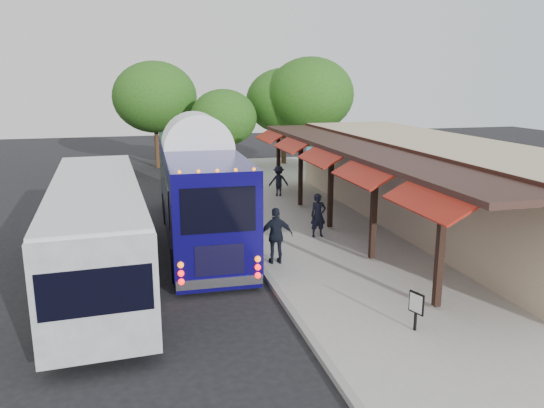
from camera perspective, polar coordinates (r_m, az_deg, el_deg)
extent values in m
plane|color=black|center=(17.11, -1.03, -7.56)|extent=(90.00, 90.00, 0.00)
cube|color=#9E9B93|center=(22.23, 9.15, -2.58)|extent=(10.00, 40.00, 0.15)
cube|color=gray|center=(20.80, -3.48, -3.55)|extent=(0.20, 40.00, 0.16)
cube|color=tan|center=(23.45, 17.18, 2.14)|extent=(5.00, 20.00, 3.60)
cube|color=black|center=(22.00, 11.81, 5.72)|extent=(0.06, 20.00, 0.60)
cube|color=#331E19|center=(21.53, 9.23, 5.94)|extent=(2.60, 20.00, 0.18)
cube|color=black|center=(14.42, 17.65, -4.63)|extent=(0.18, 0.18, 3.16)
cube|color=maroon|center=(13.85, 16.52, 0.49)|extent=(1.00, 3.20, 0.57)
cube|color=black|center=(17.79, 10.87, -0.89)|extent=(0.18, 0.18, 3.16)
cube|color=maroon|center=(17.33, 9.78, 3.33)|extent=(1.00, 3.20, 0.57)
cube|color=black|center=(21.37, 6.32, 1.64)|extent=(0.18, 0.18, 3.16)
cube|color=maroon|center=(21.00, 5.31, 5.18)|extent=(1.00, 3.20, 0.57)
cube|color=black|center=(25.08, 3.09, 3.43)|extent=(0.18, 0.18, 3.16)
cube|color=maroon|center=(24.76, 2.17, 6.45)|extent=(1.00, 3.20, 0.57)
cube|color=black|center=(28.87, 0.69, 4.74)|extent=(0.18, 0.18, 3.16)
cube|color=maroon|center=(28.60, -0.14, 7.38)|extent=(1.00, 3.20, 0.57)
sphere|color=#16697C|center=(16.02, 15.43, 1.25)|extent=(0.26, 0.26, 0.26)
sphere|color=#16697C|center=(20.42, 8.49, 4.10)|extent=(0.26, 0.26, 0.26)
sphere|color=#16697C|center=(25.05, 4.04, 5.89)|extent=(0.26, 0.26, 0.26)
cube|color=#0C0650|center=(20.67, -7.95, 1.82)|extent=(2.82, 12.07, 3.15)
cube|color=#0C0650|center=(21.08, -7.80, -2.78)|extent=(2.77, 11.95, 0.35)
ellipsoid|color=white|center=(20.42, -8.09, 6.11)|extent=(2.81, 11.83, 0.56)
cube|color=black|center=(14.74, -5.26, -0.65)|extent=(2.09, 0.08, 1.30)
cube|color=silver|center=(15.45, -5.14, -8.28)|extent=(2.51, 0.24, 0.28)
sphere|color=#FF0C0C|center=(15.15, -9.23, -7.80)|extent=(0.18, 0.18, 0.18)
sphere|color=#FF0C0C|center=(15.47, -1.06, -7.16)|extent=(0.18, 0.18, 0.18)
cylinder|color=black|center=(16.58, -9.91, -6.54)|extent=(0.32, 1.05, 1.04)
cylinder|color=black|center=(16.89, -2.03, -5.97)|extent=(0.32, 1.05, 1.04)
cylinder|color=black|center=(24.65, -11.56, -0.05)|extent=(0.32, 1.05, 1.04)
cylinder|color=black|center=(24.86, -6.24, 0.26)|extent=(0.32, 1.05, 1.04)
cube|color=gray|center=(16.92, -18.22, -2.48)|extent=(3.13, 11.68, 2.66)
cube|color=black|center=(17.01, -22.54, -1.97)|extent=(0.55, 9.82, 1.01)
cube|color=black|center=(16.82, -13.98, -1.50)|extent=(0.55, 9.82, 1.01)
cube|color=silver|center=(16.62, -18.56, 2.08)|extent=(3.06, 11.45, 0.10)
cylinder|color=black|center=(13.68, -23.78, -12.10)|extent=(0.33, 0.98, 0.97)
cylinder|color=black|center=(13.47, -13.84, -11.71)|extent=(0.33, 0.98, 0.97)
cylinder|color=black|center=(20.68, -20.64, -3.32)|extent=(0.33, 0.98, 0.97)
cylinder|color=black|center=(20.54, -14.21, -2.97)|extent=(0.33, 0.98, 0.97)
imported|color=black|center=(20.40, 4.99, -1.23)|extent=(0.62, 0.41, 1.69)
imported|color=black|center=(22.77, -3.22, 0.28)|extent=(0.90, 0.75, 1.65)
imported|color=black|center=(17.38, 0.47, -3.43)|extent=(1.13, 0.53, 1.88)
imported|color=black|center=(27.54, 0.72, 2.50)|extent=(1.08, 0.71, 1.58)
cube|color=black|center=(13.45, 15.22, -11.10)|extent=(0.07, 0.07, 0.98)
cube|color=black|center=(13.36, 15.28, -10.23)|extent=(0.18, 0.43, 0.53)
cube|color=white|center=(13.35, 15.18, -10.25)|extent=(0.13, 0.36, 0.44)
cylinder|color=#382314|center=(34.96, -5.15, 5.25)|extent=(0.36, 0.36, 2.49)
ellipsoid|color=#224611|center=(34.71, -5.24, 9.23)|extent=(4.30, 4.30, 3.65)
cylinder|color=#382314|center=(38.40, 1.27, 6.49)|extent=(0.36, 0.36, 3.12)
ellipsoid|color=#224611|center=(38.16, 1.30, 11.04)|extent=(5.38, 5.38, 4.57)
cylinder|color=#382314|center=(37.20, 4.07, 6.49)|extent=(0.36, 0.36, 3.43)
ellipsoid|color=#224611|center=(36.95, 4.16, 11.66)|extent=(5.93, 5.93, 5.04)
cylinder|color=#382314|center=(38.09, -12.23, 6.29)|extent=(0.36, 0.36, 3.32)
ellipsoid|color=#224611|center=(37.85, -12.47, 11.17)|extent=(5.73, 5.73, 4.87)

